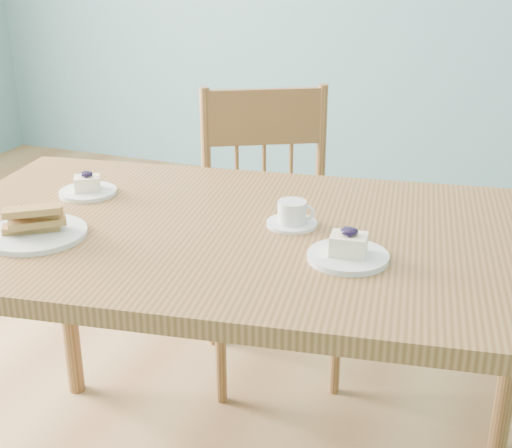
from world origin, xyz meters
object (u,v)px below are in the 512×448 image
(coffee_cup, at_px, (292,215))
(biscotti_plate, at_px, (35,227))
(cheesecake_plate_far, at_px, (88,188))
(dining_table, at_px, (247,260))
(cheesecake_plate_near, at_px, (348,251))
(dining_chair, at_px, (270,234))

(coffee_cup, height_order, biscotti_plate, biscotti_plate)
(biscotti_plate, bearing_deg, cheesecake_plate_far, 99.95)
(coffee_cup, bearing_deg, dining_table, -158.64)
(dining_table, xyz_separation_m, biscotti_plate, (-0.43, -0.22, 0.10))
(cheesecake_plate_near, bearing_deg, coffee_cup, 140.95)
(dining_table, distance_m, coffee_cup, 0.15)
(dining_chair, xyz_separation_m, cheesecake_plate_far, (-0.29, -0.61, 0.33))
(dining_table, xyz_separation_m, dining_chair, (-0.19, 0.67, -0.23))
(dining_table, height_order, cheesecake_plate_near, cheesecake_plate_near)
(dining_table, distance_m, biscotti_plate, 0.50)
(dining_chair, xyz_separation_m, cheesecake_plate_near, (0.45, -0.75, 0.33))
(dining_chair, relative_size, coffee_cup, 8.13)
(dining_chair, bearing_deg, cheesecake_plate_near, -87.56)
(cheesecake_plate_far, bearing_deg, dining_chair, 64.18)
(dining_chair, distance_m, cheesecake_plate_near, 0.94)
(dining_table, relative_size, dining_chair, 1.66)
(cheesecake_plate_far, bearing_deg, cheesecake_plate_near, -11.32)
(cheesecake_plate_near, xyz_separation_m, biscotti_plate, (-0.70, -0.14, 0.00))
(dining_chair, height_order, biscotti_plate, dining_chair)
(biscotti_plate, bearing_deg, dining_table, 26.74)
(cheesecake_plate_far, relative_size, coffee_cup, 1.25)
(cheesecake_plate_near, relative_size, coffee_cup, 1.44)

